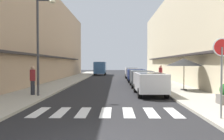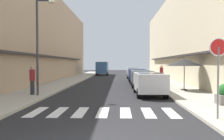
# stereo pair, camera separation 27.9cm
# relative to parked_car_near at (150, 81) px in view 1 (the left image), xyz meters

# --- Properties ---
(ground_plane) EXTENTS (105.19, 105.19, 0.00)m
(ground_plane) POSITION_rel_parked_car_near_xyz_m (-2.61, 9.14, -0.92)
(ground_plane) COLOR #232326
(sidewalk_left) EXTENTS (3.06, 66.94, 0.12)m
(sidewalk_left) POSITION_rel_parked_car_near_xyz_m (-7.80, 9.14, -0.86)
(sidewalk_left) COLOR #ADA899
(sidewalk_left) RESTS_ON ground_plane
(sidewalk_right) EXTENTS (3.06, 66.94, 0.12)m
(sidewalk_right) POSITION_rel_parked_car_near_xyz_m (2.58, 9.14, -0.86)
(sidewalk_right) COLOR #ADA899
(sidewalk_right) RESTS_ON ground_plane
(building_row_left) EXTENTS (5.50, 45.03, 10.22)m
(building_row_left) POSITION_rel_parked_car_near_xyz_m (-11.83, 10.53, 4.19)
(building_row_left) COLOR tan
(building_row_left) RESTS_ON ground_plane
(building_row_right) EXTENTS (5.50, 45.03, 10.33)m
(building_row_right) POSITION_rel_parked_car_near_xyz_m (6.61, 10.53, 4.24)
(building_row_right) COLOR beige
(building_row_right) RESTS_ON ground_plane
(crosswalk) EXTENTS (6.15, 2.20, 0.01)m
(crosswalk) POSITION_rel_parked_car_near_xyz_m (-2.61, -5.55, -0.92)
(crosswalk) COLOR silver
(crosswalk) RESTS_ON ground_plane
(parked_car_near) EXTENTS (1.84, 4.47, 1.47)m
(parked_car_near) POSITION_rel_parked_car_near_xyz_m (0.00, 0.00, 0.00)
(parked_car_near) COLOR silver
(parked_car_near) RESTS_ON ground_plane
(parked_car_mid) EXTENTS (1.83, 4.48, 1.47)m
(parked_car_mid) POSITION_rel_parked_car_near_xyz_m (-0.00, 5.65, 0.00)
(parked_car_mid) COLOR #4C5156
(parked_car_mid) RESTS_ON ground_plane
(parked_car_far) EXTENTS (1.83, 4.25, 1.47)m
(parked_car_far) POSITION_rel_parked_car_near_xyz_m (-0.00, 11.34, -0.00)
(parked_car_far) COLOR navy
(parked_car_far) RESTS_ON ground_plane
(parked_car_distant) EXTENTS (1.84, 4.32, 1.47)m
(parked_car_distant) POSITION_rel_parked_car_near_xyz_m (-0.00, 18.26, -0.00)
(parked_car_distant) COLOR silver
(parked_car_distant) RESTS_ON ground_plane
(delivery_van) EXTENTS (2.02, 5.40, 2.37)m
(delivery_van) POSITION_rel_parked_car_near_xyz_m (-5.07, 27.67, 0.48)
(delivery_van) COLOR #33598C
(delivery_van) RESTS_ON ground_plane
(round_street_sign) EXTENTS (0.65, 0.07, 2.85)m
(round_street_sign) POSITION_rel_parked_car_near_xyz_m (1.55, -7.10, 1.38)
(round_street_sign) COLOR slate
(round_street_sign) RESTS_ON sidewalk_right
(street_lamp) EXTENTS (1.19, 0.28, 5.92)m
(street_lamp) POSITION_rel_parked_car_near_xyz_m (-6.75, -1.14, 2.77)
(street_lamp) COLOR #38383D
(street_lamp) RESTS_ON sidewalk_left
(cafe_umbrella) EXTENTS (2.67, 2.67, 2.33)m
(cafe_umbrella) POSITION_rel_parked_car_near_xyz_m (2.84, 2.18, 1.24)
(cafe_umbrella) COLOR #262626
(cafe_umbrella) RESTS_ON sidewalk_right
(pedestrian_walking_near) EXTENTS (0.34, 0.34, 1.80)m
(pedestrian_walking_near) POSITION_rel_parked_car_near_xyz_m (-7.40, -0.75, 0.15)
(pedestrian_walking_near) COLOR #282B33
(pedestrian_walking_near) RESTS_ON sidewalk_left
(pedestrian_walking_far) EXTENTS (0.34, 0.34, 1.81)m
(pedestrian_walking_far) POSITION_rel_parked_car_near_xyz_m (2.01, 7.04, 0.16)
(pedestrian_walking_far) COLOR #282B33
(pedestrian_walking_far) RESTS_ON sidewalk_right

